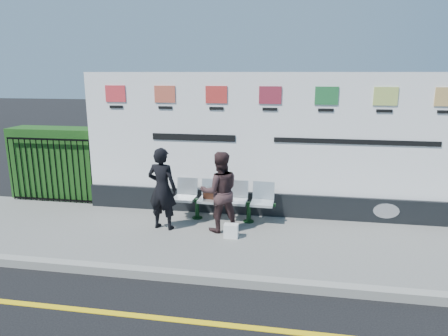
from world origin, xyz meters
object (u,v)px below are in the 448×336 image
Objects in this scene: woman_right at (220,192)px; billboard at (269,155)px; woman_left at (162,189)px; bench at (223,210)px.

billboard is at bearing -148.19° from woman_right.
woman_left is at bearing -149.73° from billboard.
woman_left is (-1.07, -0.63, 0.59)m from bench.
billboard reaches higher than woman_right.
bench is (-0.89, -0.51, -1.08)m from billboard.
woman_left is at bearing -147.96° from bench.
woman_left reaches higher than bench.
billboard reaches higher than bench.
billboard is 4.95× the size of woman_left.
woman_left is 1.04× the size of woman_right.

